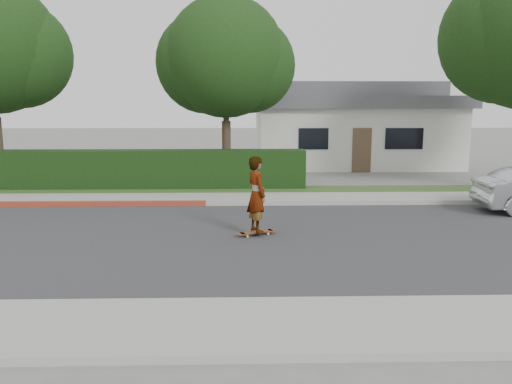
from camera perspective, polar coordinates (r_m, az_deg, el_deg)
The scene contains 13 objects.
ground at distance 12.10m, azimuth -11.91°, elevation -5.40°, with size 120.00×120.00×0.00m, color slate.
road at distance 12.10m, azimuth -11.91°, elevation -5.38°, with size 60.00×8.00×0.01m, color #2D2D30.
curb_near at distance 8.29m, azimuth -17.12°, elevation -12.31°, with size 60.00×0.20×0.15m, color #9E9E99.
sidewalk_near at distance 7.50m, azimuth -19.01°, elevation -14.94°, with size 60.00×1.60×0.12m, color gray.
curb_far at distance 16.03m, azimuth -9.30°, elevation -1.30°, with size 60.00×0.20×0.15m, color #9E9E99.
curb_red_section at distance 17.43m, azimuth -25.81°, elevation -1.26°, with size 12.00×0.21×0.15m, color maroon.
sidewalk_far at distance 16.91m, azimuth -8.89°, elevation -0.76°, with size 60.00×1.60×0.12m, color gray.
planting_strip at distance 18.47m, azimuth -8.26°, elevation 0.12°, with size 60.00×1.60×0.10m, color #2D4C1E.
hedge at distance 19.54m, azimuth -16.88°, elevation 2.40°, with size 15.00×1.00×1.50m, color black.
tree_center at distance 20.75m, azimuth -3.52°, elevation 14.71°, with size 5.66×4.84×7.44m.
house at distance 28.10m, azimuth 10.57°, elevation 7.56°, with size 10.60×8.60×4.30m.
skateboard at distance 12.21m, azimuth 0.06°, elevation -4.61°, with size 1.04×0.60×0.10m.
skateboarder at distance 12.01m, azimuth 0.06°, elevation -0.28°, with size 0.67×0.44×1.84m, color white.
Camera 1 is at (2.20, -11.48, 3.14)m, focal length 35.00 mm.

